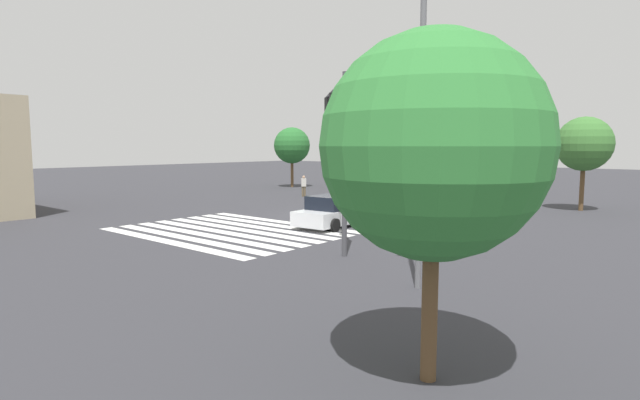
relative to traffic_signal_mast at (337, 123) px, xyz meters
name	(u,v)px	position (x,y,z in m)	size (l,w,h in m)	color
ground_plane	(320,216)	(-5.57, 5.57, -4.67)	(146.87, 146.87, 0.00)	#333338
crosswalk_markings	(231,231)	(-5.57, -0.67, -4.66)	(10.04, 7.25, 0.01)	silver
traffic_signal_mast	(337,123)	(0.00, 0.00, 0.00)	(4.51, 4.51, 6.28)	#47474C
car_0	(333,212)	(-2.84, 3.31, -4.00)	(2.34, 4.34, 1.48)	silver
car_1	(405,195)	(-4.12, 12.11, -3.91)	(2.22, 4.84, 1.58)	silver
car_2	(494,183)	(-3.78, 25.88, -3.90)	(2.18, 4.12, 1.62)	maroon
pedestrian	(304,185)	(-13.25, 12.75, -3.78)	(0.41, 0.41, 1.59)	brown
street_light_pole_a	(422,93)	(5.41, -3.35, 0.51)	(0.80, 0.36, 8.72)	slate
tree_corner_a	(434,147)	(8.17, -7.95, -0.87)	(3.59, 3.59, 5.61)	brown
tree_corner_b	(292,146)	(-19.92, 18.55, -0.82)	(3.32, 3.32, 5.51)	brown
tree_corner_c	(584,144)	(4.77, 17.27, -0.75)	(3.18, 3.18, 5.52)	brown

